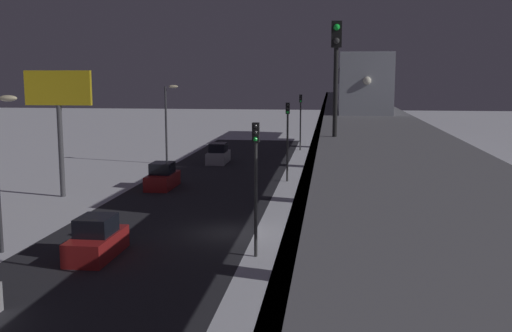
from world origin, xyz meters
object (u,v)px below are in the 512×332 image
sedan_red_2 (162,178)px  traffic_light_far (301,114)px  traffic_light_mid (288,130)px  sedan_red (97,240)px  rail_signal (336,59)px  traffic_light_near (256,170)px  sedan_silver (218,155)px  commercial_billboard (59,100)px  subway_train (351,79)px

sedan_red_2 → traffic_light_far: size_ratio=0.65×
traffic_light_mid → sedan_red: bearing=70.9°
rail_signal → traffic_light_mid: (3.58, -26.90, -4.94)m
sedan_red_2 → traffic_light_near: (-9.30, 16.69, 3.40)m
sedan_red → sedan_red_2: (1.80, -17.65, -0.00)m
traffic_light_mid → traffic_light_far: same height
traffic_light_mid → sedan_red_2: bearing=23.5°
sedan_silver → traffic_light_near: 31.37m
traffic_light_mid → commercial_billboard: 17.66m
sedan_red_2 → commercial_billboard: bearing=34.0°
sedan_silver → subway_train: bearing=-169.2°
sedan_red → traffic_light_mid: size_ratio=0.64×
traffic_light_mid → traffic_light_far: size_ratio=1.00×
sedan_red → subway_train: bearing=-110.8°
commercial_billboard → sedan_red: bearing=120.4°
traffic_light_mid → commercial_billboard: bearing=27.9°
sedan_red_2 → traffic_light_near: bearing=119.1°
sedan_red → traffic_light_mid: bearing=-109.1°
subway_train → commercial_billboard: bearing=44.2°
subway_train → traffic_light_far: bearing=-58.7°
traffic_light_near → commercial_billboard: (15.43, -12.56, 2.63)m
sedan_silver → traffic_light_far: bearing=-123.8°
traffic_light_near → subway_train: bearing=-99.2°
commercial_billboard → traffic_light_mid: bearing=-152.1°
rail_signal → sedan_silver: rail_signal is taller
sedan_silver → rail_signal: bearing=106.9°
sedan_red_2 → traffic_light_near: traffic_light_near is taller
sedan_red_2 → sedan_red: bearing=95.8°
traffic_light_far → commercial_billboard: size_ratio=0.72×
sedan_red → traffic_light_near: bearing=-172.7°
sedan_red_2 → traffic_light_mid: (-9.30, -4.04, 3.40)m
rail_signal → sedan_red: rail_signal is taller
traffic_light_far → traffic_light_mid: bearing=90.0°
sedan_silver → commercial_billboard: commercial_billboard is taller
sedan_red → sedan_silver: bearing=-90.0°
traffic_light_near → traffic_light_far: same height
subway_train → rail_signal: (1.73, 38.89, 0.95)m
traffic_light_far → rail_signal: bearing=94.3°
subway_train → sedan_red_2: subway_train is taller
subway_train → sedan_silver: bearing=10.8°
sedan_silver → traffic_light_far: (-7.50, -11.19, 3.40)m
traffic_light_far → commercial_billboard: (15.43, 28.91, 2.63)m
subway_train → sedan_silver: subway_train is taller
subway_train → sedan_red: bearing=69.2°
subway_train → commercial_billboard: 28.96m
subway_train → traffic_light_near: 33.39m
rail_signal → subway_train: bearing=-92.6°
traffic_light_near → traffic_light_far: size_ratio=1.00×
subway_train → rail_signal: size_ratio=13.87×
sedan_red_2 → traffic_light_mid: bearing=-156.5°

